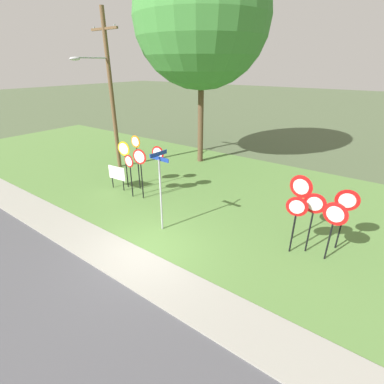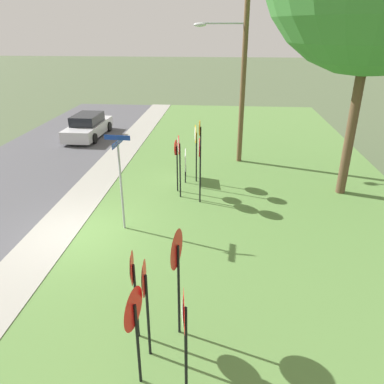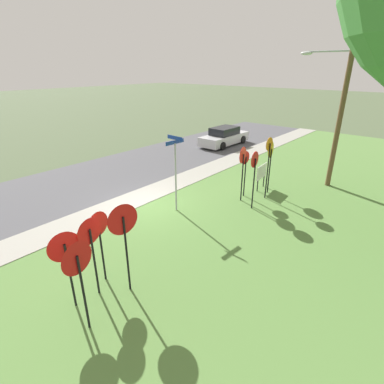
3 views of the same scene
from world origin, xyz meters
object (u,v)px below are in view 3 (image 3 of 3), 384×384
(stop_sign_near_right, at_px, (269,156))
(yield_sign_far_right, at_px, (78,267))
(stop_sign_far_center, at_px, (243,162))
(yield_sign_near_right, at_px, (123,227))
(yield_sign_near_left, at_px, (65,253))
(street_name_post, at_px, (175,168))
(yield_sign_center, at_px, (90,239))
(stop_sign_far_right, at_px, (254,168))
(yield_sign_far_left, at_px, (99,231))
(stop_sign_far_left, at_px, (270,156))
(notice_board, at_px, (262,173))
(utility_pole, at_px, (342,88))
(parked_hatchback_near, at_px, (224,137))
(stop_sign_near_left, at_px, (245,165))

(stop_sign_near_right, relative_size, yield_sign_far_right, 1.24)
(stop_sign_far_center, height_order, yield_sign_near_right, yield_sign_near_right)
(yield_sign_near_left, distance_m, street_name_post, 6.02)
(stop_sign_far_center, relative_size, yield_sign_center, 1.11)
(stop_sign_far_center, xyz_separation_m, stop_sign_far_right, (0.41, 0.81, 0.00))
(yield_sign_far_left, bearing_deg, yield_sign_far_right, 33.47)
(stop_sign_far_left, relative_size, yield_sign_far_left, 1.16)
(stop_sign_far_left, height_order, yield_sign_near_right, yield_sign_near_right)
(yield_sign_near_left, xyz_separation_m, yield_sign_far_right, (0.17, 0.89, 0.13))
(yield_sign_near_right, bearing_deg, notice_board, -165.55)
(stop_sign_near_right, distance_m, utility_pole, 4.79)
(yield_sign_near_right, bearing_deg, yield_sign_near_left, -14.94)
(yield_sign_center, bearing_deg, yield_sign_near_right, 133.89)
(stop_sign_far_center, distance_m, yield_sign_near_right, 7.14)
(yield_sign_far_right, distance_m, notice_board, 10.50)
(stop_sign_near_right, bearing_deg, yield_sign_near_left, -3.38)
(yield_sign_center, height_order, parked_hatchback_near, yield_sign_center)
(stop_sign_far_center, bearing_deg, parked_hatchback_near, -150.93)
(stop_sign_near_right, relative_size, stop_sign_far_right, 1.13)
(stop_sign_near_left, relative_size, yield_sign_near_left, 1.01)
(utility_pole, bearing_deg, stop_sign_far_left, -31.76)
(stop_sign_far_right, xyz_separation_m, street_name_post, (2.23, -2.36, 0.07))
(yield_sign_near_right, distance_m, yield_sign_center, 0.87)
(yield_sign_near_left, distance_m, yield_sign_far_left, 1.14)
(stop_sign_far_center, height_order, yield_sign_near_left, stop_sign_far_center)
(stop_sign_far_center, bearing_deg, notice_board, 169.43)
(stop_sign_far_left, bearing_deg, stop_sign_far_center, -25.23)
(stop_sign_far_left, height_order, stop_sign_far_right, stop_sign_far_right)
(stop_sign_far_left, bearing_deg, stop_sign_far_right, 0.14)
(stop_sign_near_right, bearing_deg, stop_sign_far_right, 2.99)
(stop_sign_far_left, xyz_separation_m, stop_sign_far_center, (1.65, -0.50, -0.00))
(stop_sign_near_left, distance_m, yield_sign_far_left, 7.84)
(stop_sign_far_center, bearing_deg, stop_sign_far_left, 153.68)
(notice_board, bearing_deg, utility_pole, 135.02)
(stop_sign_near_right, relative_size, yield_sign_center, 1.26)
(yield_sign_far_left, bearing_deg, parked_hatchback_near, -166.44)
(yield_sign_center, bearing_deg, yield_sign_far_right, 38.92)
(notice_board, bearing_deg, yield_sign_near_left, -4.14)
(stop_sign_far_center, bearing_deg, yield_sign_near_right, -2.85)
(street_name_post, bearing_deg, yield_sign_center, 23.06)
(yield_sign_near_right, xyz_separation_m, yield_sign_far_left, (0.19, -0.87, -0.35))
(stop_sign_far_right, bearing_deg, yield_sign_far_right, -2.72)
(stop_sign_far_right, bearing_deg, street_name_post, -51.32)
(stop_sign_near_left, xyz_separation_m, notice_board, (-1.30, 0.22, -0.71))
(street_name_post, bearing_deg, stop_sign_far_left, 157.78)
(stop_sign_far_center, height_order, yield_sign_far_left, stop_sign_far_center)
(yield_sign_near_left, distance_m, yield_sign_far_right, 0.92)
(stop_sign_far_right, relative_size, notice_board, 2.02)
(yield_sign_far_right, height_order, notice_board, yield_sign_far_right)
(yield_sign_near_right, bearing_deg, stop_sign_far_left, -168.46)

